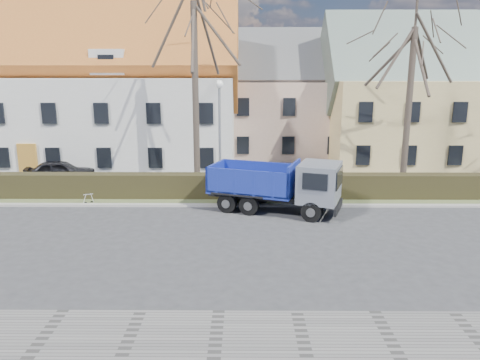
{
  "coord_description": "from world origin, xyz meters",
  "views": [
    {
      "loc": [
        0.69,
        -18.1,
        6.8
      ],
      "look_at": [
        0.54,
        3.67,
        1.6
      ],
      "focal_mm": 35.0,
      "sensor_mm": 36.0,
      "label": 1
    }
  ],
  "objects_px": {
    "streetlight": "(220,138)",
    "cart_frame": "(84,199)",
    "parked_car_a": "(60,172)",
    "dump_truck": "(270,185)"
  },
  "relations": [
    {
      "from": "streetlight",
      "to": "cart_frame",
      "type": "xyz_separation_m",
      "value": [
        -6.84,
        -2.18,
        -2.84
      ]
    },
    {
      "from": "dump_truck",
      "to": "parked_car_a",
      "type": "bearing_deg",
      "value": 174.91
    },
    {
      "from": "parked_car_a",
      "to": "cart_frame",
      "type": "bearing_deg",
      "value": -159.69
    },
    {
      "from": "streetlight",
      "to": "cart_frame",
      "type": "distance_m",
      "value": 7.72
    },
    {
      "from": "cart_frame",
      "to": "parked_car_a",
      "type": "xyz_separation_m",
      "value": [
        -3.01,
        4.74,
        0.39
      ]
    },
    {
      "from": "dump_truck",
      "to": "cart_frame",
      "type": "xyz_separation_m",
      "value": [
        -9.42,
        0.92,
        -1.0
      ]
    },
    {
      "from": "dump_truck",
      "to": "streetlight",
      "type": "distance_m",
      "value": 4.44
    },
    {
      "from": "cart_frame",
      "to": "parked_car_a",
      "type": "height_order",
      "value": "parked_car_a"
    },
    {
      "from": "streetlight",
      "to": "parked_car_a",
      "type": "relative_size",
      "value": 1.53
    },
    {
      "from": "cart_frame",
      "to": "parked_car_a",
      "type": "bearing_deg",
      "value": 122.44
    }
  ]
}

